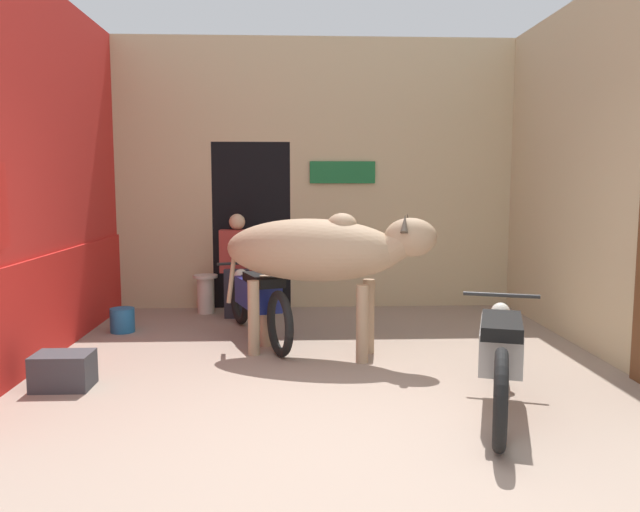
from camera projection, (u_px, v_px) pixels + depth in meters
ground_plane at (342, 450)px, 3.76m from camera, size 30.00×30.00×0.00m
wall_left_shopfront at (36, 178)px, 5.62m from camera, size 0.25×4.39×3.42m
wall_back_with_doorway at (294, 191)px, 8.17m from camera, size 5.05×0.93×3.42m
wall_right_with_door at (604, 174)px, 5.81m from camera, size 0.22×4.39×3.42m
cow at (321, 252)px, 5.75m from camera, size 2.02×1.06×1.35m
motorcycle_near at (500, 351)px, 4.39m from camera, size 0.81×1.96×0.75m
motorcycle_far at (258, 298)px, 6.41m from camera, size 0.85×1.97×0.74m
shopkeeper_seated at (237, 263)px, 7.51m from camera, size 0.42×0.33×1.24m
plastic_stool at (206, 293)px, 7.70m from camera, size 0.30×0.30×0.48m
crate at (63, 371)px, 4.88m from camera, size 0.44×0.32×0.28m
bucket at (122, 320)px, 6.73m from camera, size 0.26×0.26×0.26m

